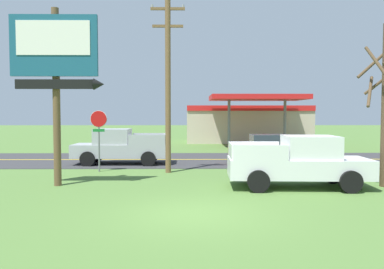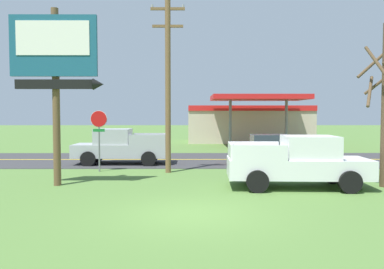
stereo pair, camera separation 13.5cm
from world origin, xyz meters
name	(u,v)px [view 1 (the left image)]	position (x,y,z in m)	size (l,w,h in m)	color
ground_plane	(196,214)	(0.00, 0.00, 0.00)	(180.00, 180.00, 0.00)	#4C7033
road_asphalt	(191,160)	(0.00, 13.00, 0.01)	(140.00, 8.00, 0.02)	#333335
road_centre_line	(191,159)	(0.00, 13.00, 0.02)	(126.00, 0.20, 0.01)	gold
motel_sign	(56,63)	(-5.19, 4.28, 4.72)	(3.52, 0.54, 6.81)	brown
stop_sign	(99,130)	(-4.48, 8.10, 2.03)	(0.80, 0.08, 2.95)	slate
utility_pole	(168,81)	(-1.13, 7.79, 4.34)	(1.60, 0.26, 8.18)	brown
gas_station	(247,123)	(5.76, 28.37, 1.94)	(12.00, 11.50, 4.40)	beige
pickup_white_parked_on_lawn	(300,162)	(4.00, 3.88, 0.96)	(5.28, 2.42, 1.96)	silver
pickup_silver_on_road	(120,147)	(-3.98, 11.00, 0.96)	(5.20, 2.24, 1.96)	#A8AAAF
car_red_near_lane	(268,149)	(4.29, 11.00, 0.83)	(4.20, 2.00, 1.64)	red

